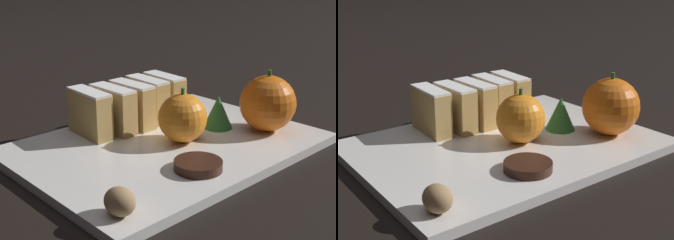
% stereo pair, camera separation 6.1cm
% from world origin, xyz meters
% --- Properties ---
extents(ground_plane, '(6.00, 6.00, 0.00)m').
position_xyz_m(ground_plane, '(0.00, 0.00, 0.00)').
color(ground_plane, black).
extents(serving_platter, '(0.28, 0.38, 0.01)m').
position_xyz_m(serving_platter, '(0.00, 0.00, 0.01)').
color(serving_platter, white).
rests_on(serving_platter, ground_plane).
extents(stollen_slice_front, '(0.08, 0.03, 0.06)m').
position_xyz_m(stollen_slice_front, '(-0.09, -0.06, 0.04)').
color(stollen_slice_front, tan).
rests_on(stollen_slice_front, serving_platter).
extents(stollen_slice_second, '(0.08, 0.03, 0.06)m').
position_xyz_m(stollen_slice_second, '(-0.08, -0.03, 0.04)').
color(stollen_slice_second, tan).
rests_on(stollen_slice_second, serving_platter).
extents(stollen_slice_third, '(0.08, 0.03, 0.06)m').
position_xyz_m(stollen_slice_third, '(-0.08, 0.01, 0.04)').
color(stollen_slice_third, tan).
rests_on(stollen_slice_third, serving_platter).
extents(stollen_slice_fourth, '(0.08, 0.03, 0.06)m').
position_xyz_m(stollen_slice_fourth, '(-0.09, 0.04, 0.04)').
color(stollen_slice_fourth, tan).
rests_on(stollen_slice_fourth, serving_platter).
extents(stollen_slice_fifth, '(0.08, 0.03, 0.06)m').
position_xyz_m(stollen_slice_fifth, '(-0.09, 0.07, 0.04)').
color(stollen_slice_fifth, tan).
rests_on(stollen_slice_fifth, serving_platter).
extents(orange_near, '(0.06, 0.06, 0.07)m').
position_xyz_m(orange_near, '(0.01, 0.01, 0.04)').
color(orange_near, orange).
rests_on(orange_near, serving_platter).
extents(orange_far, '(0.08, 0.08, 0.09)m').
position_xyz_m(orange_far, '(0.06, 0.13, 0.05)').
color(orange_far, orange).
rests_on(orange_far, serving_platter).
extents(walnut, '(0.03, 0.03, 0.03)m').
position_xyz_m(walnut, '(0.11, -0.16, 0.03)').
color(walnut, '#9E7A51').
rests_on(walnut, serving_platter).
extents(chocolate_cookie, '(0.06, 0.06, 0.01)m').
position_xyz_m(chocolate_cookie, '(0.09, -0.04, 0.02)').
color(chocolate_cookie, '#381E14').
rests_on(chocolate_cookie, serving_platter).
extents(evergreen_sprig, '(0.04, 0.04, 0.05)m').
position_xyz_m(evergreen_sprig, '(0.01, 0.09, 0.04)').
color(evergreen_sprig, '#2D7538').
rests_on(evergreen_sprig, serving_platter).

